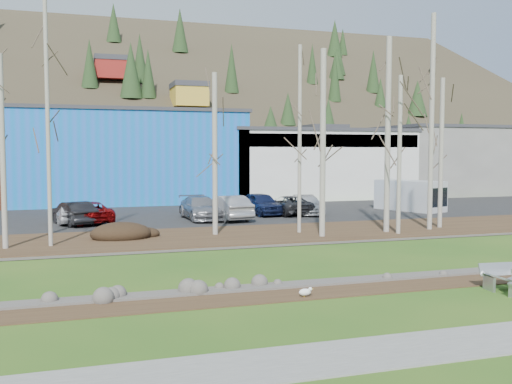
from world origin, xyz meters
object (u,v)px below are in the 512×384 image
object	(u,v)px
car_1	(74,213)
car_4	(261,204)
car_0	(68,213)
car_5	(228,208)
van_white	(412,196)
seagull	(305,292)
car_6	(289,205)
bench_damaged	(510,276)
car_3	(201,208)
car_2	(89,212)
car_7	(308,205)

from	to	relation	value
car_1	car_4	distance (m)	12.74
car_0	car_5	distance (m)	9.97
car_4	van_white	distance (m)	11.81
seagull	car_6	world-z (taller)	car_6
bench_damaged	seagull	bearing A→B (deg)	178.76
car_3	car_6	distance (m)	6.64
car_2	car_6	world-z (taller)	car_2
car_7	van_white	xyz separation A→B (m)	(8.46, 0.02, 0.49)
car_2	van_white	bearing A→B (deg)	169.60
car_3	van_white	bearing A→B (deg)	-0.46
car_0	car_5	size ratio (longest dim) A/B	0.80
car_1	car_7	bearing A→B (deg)	163.77
car_3	car_4	world-z (taller)	car_4
car_3	seagull	bearing A→B (deg)	-95.96
car_1	car_6	bearing A→B (deg)	165.18
seagull	car_2	bearing A→B (deg)	126.95
car_1	car_5	size ratio (longest dim) A/B	0.88
car_7	bench_damaged	bearing A→B (deg)	-83.27
seagull	car_3	world-z (taller)	car_3
car_1	car_0	bearing A→B (deg)	-85.78
seagull	car_2	xyz separation A→B (m)	(-6.15, 20.45, 0.62)
car_7	car_1	bearing A→B (deg)	-163.76
seagull	car_1	distance (m)	21.15
car_4	van_white	xyz separation A→B (m)	(11.79, -0.66, 0.35)
car_0	car_6	distance (m)	14.86
car_5	car_3	bearing A→B (deg)	-34.58
car_3	car_4	size ratio (longest dim) A/B	1.13
car_2	car_4	size ratio (longest dim) A/B	1.06
car_0	car_5	world-z (taller)	car_5
car_0	car_4	world-z (taller)	car_4
car_2	car_4	world-z (taller)	car_4
van_white	car_2	bearing A→B (deg)	161.14
car_2	car_5	distance (m)	8.74
car_6	car_3	bearing A→B (deg)	7.06
seagull	car_0	world-z (taller)	car_0
bench_damaged	car_1	distance (m)	25.12
car_4	car_5	world-z (taller)	car_5
car_0	car_4	bearing A→B (deg)	176.55
car_1	car_5	world-z (taller)	car_5
seagull	car_5	world-z (taller)	car_5
car_0	car_5	xyz separation A→B (m)	(9.91, -1.12, 0.14)
car_2	car_6	xyz separation A→B (m)	(13.63, 0.98, -0.01)
bench_damaged	seagull	xyz separation A→B (m)	(-6.92, 0.95, -0.25)
car_1	car_3	size ratio (longest dim) A/B	0.83
seagull	car_7	world-z (taller)	car_7
car_4	car_7	size ratio (longest dim) A/B	1.04
bench_damaged	car_2	xyz separation A→B (m)	(-13.07, 21.39, 0.38)
car_1	car_2	world-z (taller)	car_1
car_2	car_3	bearing A→B (deg)	167.08
car_1	car_3	bearing A→B (deg)	162.34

